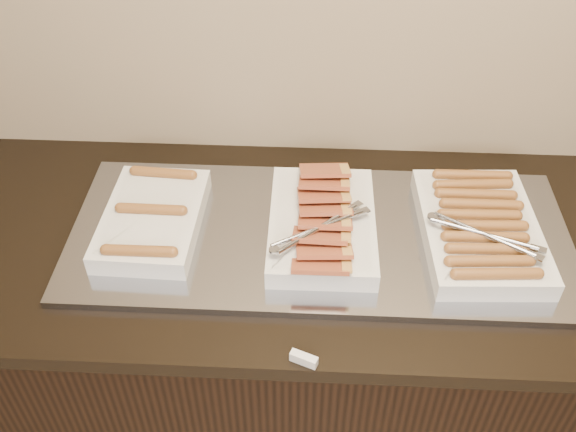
% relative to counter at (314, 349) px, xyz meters
% --- Properties ---
extents(counter, '(2.06, 0.76, 0.90)m').
position_rel_counter_xyz_m(counter, '(0.00, 0.00, 0.00)').
color(counter, black).
rests_on(counter, ground).
extents(warming_tray, '(1.20, 0.50, 0.02)m').
position_rel_counter_xyz_m(warming_tray, '(0.00, 0.00, 0.46)').
color(warming_tray, '#91949E').
rests_on(warming_tray, counter).
extents(dish_left, '(0.23, 0.34, 0.07)m').
position_rel_counter_xyz_m(dish_left, '(-0.40, 0.00, 0.50)').
color(dish_left, silver).
rests_on(dish_left, warming_tray).
extents(dish_center, '(0.26, 0.40, 0.09)m').
position_rel_counter_xyz_m(dish_center, '(0.01, -0.00, 0.50)').
color(dish_center, silver).
rests_on(dish_center, warming_tray).
extents(dish_right, '(0.28, 0.41, 0.08)m').
position_rel_counter_xyz_m(dish_right, '(0.38, -0.00, 0.50)').
color(dish_right, silver).
rests_on(dish_right, warming_tray).
extents(label_holder, '(0.06, 0.04, 0.02)m').
position_rel_counter_xyz_m(label_holder, '(-0.03, -0.36, 0.46)').
color(label_holder, silver).
rests_on(label_holder, counter).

